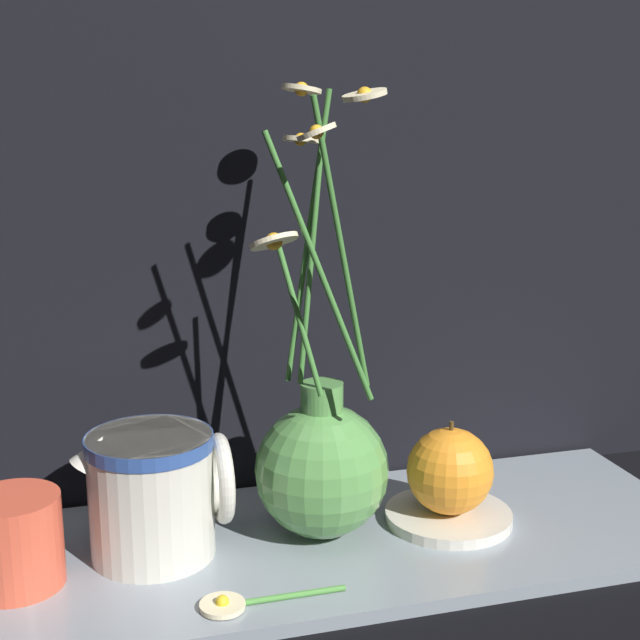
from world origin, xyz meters
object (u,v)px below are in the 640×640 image
Objects in this scene: ceramic_pitcher at (154,489)px; orange_fruit at (450,471)px; yellow_mug at (11,542)px; vase_with_flowers at (321,461)px.

orange_fruit is at bearing -2.52° from ceramic_pitcher.
yellow_mug is 0.39m from orange_fruit.
orange_fruit is (0.39, 0.01, 0.01)m from yellow_mug.
vase_with_flowers reaches higher than orange_fruit.
vase_with_flowers is 4.51× the size of orange_fruit.
vase_with_flowers is 0.15m from ceramic_pitcher.
ceramic_pitcher reaches higher than yellow_mug.
vase_with_flowers is at bearing 175.16° from orange_fruit.
ceramic_pitcher is at bearing 179.39° from vase_with_flowers.
ceramic_pitcher is 1.50× the size of orange_fruit.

